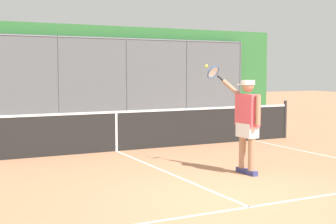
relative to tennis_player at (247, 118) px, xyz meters
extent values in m
plane|color=#B27551|center=(1.26, 1.36, -1.03)|extent=(60.00, 60.00, 0.00)
cube|color=white|center=(1.26, 1.83, -1.03)|extent=(6.23, 0.05, 0.01)
cube|color=white|center=(1.26, -0.81, -1.03)|extent=(0.05, 5.30, 0.01)
cylinder|color=#565B60|center=(-6.14, -8.94, 0.52)|extent=(0.07, 0.07, 3.10)
cylinder|color=#565B60|center=(-3.67, -8.94, 0.52)|extent=(0.07, 0.07, 3.10)
cylinder|color=#565B60|center=(-1.20, -8.94, 0.52)|extent=(0.07, 0.07, 3.10)
cylinder|color=#565B60|center=(1.26, -8.94, 0.52)|extent=(0.07, 0.07, 3.10)
cylinder|color=#565B60|center=(1.26, -8.94, 2.03)|extent=(14.81, 0.05, 0.05)
cube|color=#565B60|center=(1.26, -8.94, 0.52)|extent=(14.81, 0.02, 3.10)
cube|color=#2D6B33|center=(1.26, -9.59, 0.73)|extent=(17.81, 0.90, 3.52)
cube|color=silver|center=(1.26, -8.76, -0.96)|extent=(15.81, 0.18, 0.15)
cylinder|color=#2D2D2D|center=(-3.85, -3.46, -0.50)|extent=(0.09, 0.09, 1.07)
cube|color=black|center=(1.26, -3.46, -0.58)|extent=(10.16, 0.02, 0.91)
cube|color=white|center=(1.26, -3.46, -0.10)|extent=(10.16, 0.04, 0.05)
cube|color=white|center=(1.26, -3.46, -0.58)|extent=(0.05, 0.04, 0.91)
cube|color=navy|center=(-0.01, 0.16, -0.99)|extent=(0.12, 0.26, 0.09)
cylinder|color=#A87A5B|center=(-0.01, 0.16, -0.54)|extent=(0.13, 0.13, 0.81)
cube|color=navy|center=(0.00, -0.12, -0.99)|extent=(0.12, 0.26, 0.09)
cylinder|color=#A87A5B|center=(0.00, -0.12, -0.54)|extent=(0.13, 0.13, 0.81)
cube|color=white|center=(0.00, 0.02, -0.22)|extent=(0.23, 0.43, 0.26)
cube|color=#DB4C56|center=(0.00, 0.02, 0.16)|extent=(0.22, 0.50, 0.58)
cylinder|color=#A87A5B|center=(-0.01, 0.32, 0.18)|extent=(0.08, 0.08, 0.54)
cylinder|color=#A87A5B|center=(0.06, -0.44, 0.56)|extent=(0.20, 0.40, 0.30)
sphere|color=#A87A5B|center=(0.00, 0.02, 0.60)|extent=(0.22, 0.22, 0.22)
cylinder|color=white|center=(0.00, 0.02, 0.66)|extent=(0.26, 0.26, 0.08)
cube|color=white|center=(0.00, -0.10, 0.63)|extent=(0.19, 0.21, 0.02)
cylinder|color=black|center=(0.13, -0.68, 0.73)|extent=(0.08, 0.17, 0.13)
torus|color=#28569E|center=(0.19, -0.86, 0.85)|extent=(0.34, 0.27, 0.26)
cylinder|color=silver|center=(0.19, -0.86, 0.85)|extent=(0.28, 0.21, 0.21)
sphere|color=#D6E042|center=(0.25, -1.03, 0.97)|extent=(0.07, 0.07, 0.07)
camera|label=1|loc=(5.22, 7.20, 0.86)|focal=51.28mm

